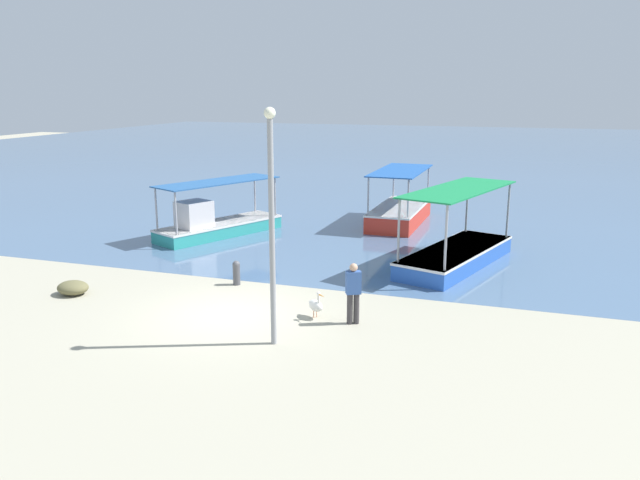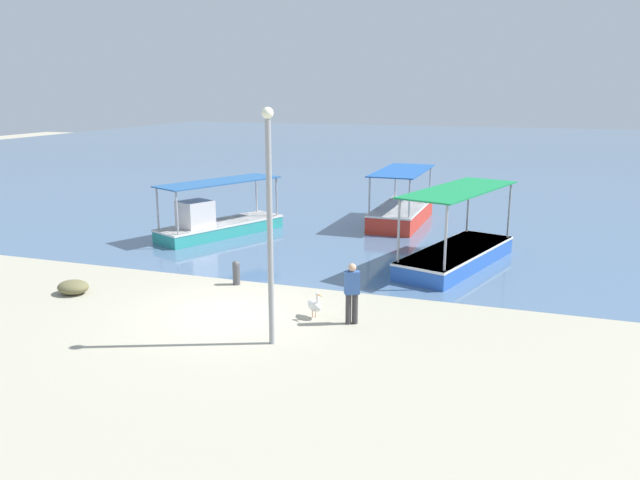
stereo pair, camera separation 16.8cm
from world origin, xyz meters
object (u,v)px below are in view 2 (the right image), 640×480
(fishing_boat_near_right, at_px, (216,222))
(lamp_post, at_px, (270,216))
(fisherman_standing, at_px, (352,292))
(pelican, at_px, (315,305))
(net_pile, at_px, (73,287))
(fishing_boat_center, at_px, (401,212))
(fishing_boat_far_left, at_px, (457,252))
(mooring_bollard, at_px, (236,272))

(fishing_boat_near_right, height_order, lamp_post, lamp_post)
(fisherman_standing, bearing_deg, pelican, 175.03)
(lamp_post, relative_size, net_pile, 5.90)
(fishing_boat_center, relative_size, fisherman_standing, 3.27)
(pelican, bearing_deg, fishing_boat_near_right, 132.28)
(fishing_boat_far_left, height_order, fisherman_standing, fishing_boat_far_left)
(lamp_post, bearing_deg, fisherman_standing, 51.82)
(fishing_boat_near_right, xyz_separation_m, fisherman_standing, (8.35, -8.08, 0.31))
(fishing_boat_far_left, xyz_separation_m, fisherman_standing, (-2.00, -6.67, 0.39))
(fisherman_standing, distance_m, net_pile, 8.90)
(fisherman_standing, bearing_deg, mooring_bollard, 154.46)
(pelican, bearing_deg, lamp_post, -101.80)
(pelican, height_order, mooring_bollard, mooring_bollard)
(mooring_bollard, height_order, net_pile, mooring_bollard)
(fishing_boat_near_right, relative_size, mooring_bollard, 7.47)
(fishing_boat_center, xyz_separation_m, fishing_boat_far_left, (3.31, -6.42, -0.05))
(lamp_post, bearing_deg, pelican, 78.20)
(mooring_bollard, distance_m, net_pile, 5.03)
(pelican, relative_size, mooring_bollard, 1.00)
(fishing_boat_center, distance_m, pelican, 13.00)
(pelican, bearing_deg, fisherman_standing, -4.97)
(fishing_boat_center, relative_size, net_pile, 5.64)
(pelican, xyz_separation_m, mooring_bollard, (-3.40, 2.05, 0.05))
(pelican, height_order, fisherman_standing, fisherman_standing)
(fishing_boat_near_right, height_order, net_pile, fishing_boat_near_right)
(pelican, bearing_deg, fishing_boat_far_left, 64.83)
(fishing_boat_center, relative_size, mooring_bollard, 6.90)
(net_pile, bearing_deg, fisherman_standing, 2.13)
(lamp_post, height_order, fisherman_standing, lamp_post)
(pelican, relative_size, lamp_post, 0.14)
(fishing_boat_near_right, bearing_deg, fishing_boat_far_left, -7.78)
(fishing_boat_far_left, xyz_separation_m, mooring_bollard, (-6.49, -4.52, -0.09))
(fishing_boat_far_left, height_order, pelican, fishing_boat_far_left)
(lamp_post, bearing_deg, fishing_boat_near_right, 124.35)
(fishing_boat_center, bearing_deg, fishing_boat_near_right, -144.56)
(pelican, relative_size, net_pile, 0.82)
(net_pile, bearing_deg, mooring_bollard, 29.51)
(fishing_boat_near_right, relative_size, net_pile, 6.10)
(lamp_post, bearing_deg, mooring_bollard, 126.15)
(fishing_boat_center, distance_m, fisherman_standing, 13.16)
(fishing_boat_far_left, bearing_deg, net_pile, -147.21)
(fishing_boat_near_right, bearing_deg, net_pile, -93.47)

